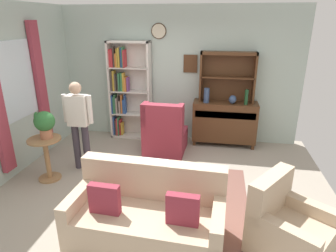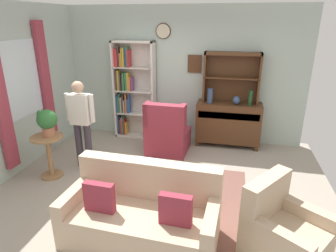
{
  "view_description": "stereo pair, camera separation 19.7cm",
  "coord_description": "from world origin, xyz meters",
  "px_view_note": "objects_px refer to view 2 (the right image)",
  "views": [
    {
      "loc": [
        0.84,
        -4.01,
        2.52
      ],
      "look_at": [
        0.1,
        0.2,
        0.95
      ],
      "focal_mm": 31.26,
      "sensor_mm": 36.0,
      "label": 1
    },
    {
      "loc": [
        1.04,
        -3.97,
        2.52
      ],
      "look_at": [
        0.1,
        0.2,
        0.95
      ],
      "focal_mm": 31.26,
      "sensor_mm": 36.0,
      "label": 2
    }
  ],
  "objects_px": {
    "bottle_wine": "(250,98)",
    "bookshelf": "(131,90)",
    "armchair_floral": "(283,233)",
    "wingback_chair": "(167,134)",
    "plant_stand": "(49,152)",
    "coffee_table": "(175,174)",
    "potted_plant_large": "(47,121)",
    "person_reading": "(81,119)",
    "book_stack": "(174,171)",
    "vase_tall": "(210,96)",
    "couch_floral": "(142,215)",
    "vase_round": "(236,100)",
    "sideboard_hutch": "(232,70)",
    "sideboard": "(228,122)"
  },
  "relations": [
    {
      "from": "sideboard_hutch",
      "to": "bottle_wine",
      "type": "bearing_deg",
      "value": -26.96
    },
    {
      "from": "wingback_chair",
      "to": "coffee_table",
      "type": "bearing_deg",
      "value": -72.98
    },
    {
      "from": "sideboard_hutch",
      "to": "book_stack",
      "type": "distance_m",
      "value": 2.63
    },
    {
      "from": "vase_tall",
      "to": "couch_floral",
      "type": "xyz_separation_m",
      "value": [
        -0.51,
        -2.98,
        -0.76
      ]
    },
    {
      "from": "book_stack",
      "to": "wingback_chair",
      "type": "bearing_deg",
      "value": 106.22
    },
    {
      "from": "armchair_floral",
      "to": "book_stack",
      "type": "bearing_deg",
      "value": 150.35
    },
    {
      "from": "sideboard_hutch",
      "to": "bottle_wine",
      "type": "relative_size",
      "value": 3.64
    },
    {
      "from": "potted_plant_large",
      "to": "person_reading",
      "type": "height_order",
      "value": "person_reading"
    },
    {
      "from": "sideboard_hutch",
      "to": "couch_floral",
      "type": "relative_size",
      "value": 0.6
    },
    {
      "from": "couch_floral",
      "to": "person_reading",
      "type": "height_order",
      "value": "person_reading"
    },
    {
      "from": "plant_stand",
      "to": "book_stack",
      "type": "bearing_deg",
      "value": -5.36
    },
    {
      "from": "plant_stand",
      "to": "coffee_table",
      "type": "xyz_separation_m",
      "value": [
        2.15,
        -0.11,
        -0.09
      ]
    },
    {
      "from": "vase_round",
      "to": "armchair_floral",
      "type": "xyz_separation_m",
      "value": [
        0.58,
        -2.91,
        -0.72
      ]
    },
    {
      "from": "bottle_wine",
      "to": "wingback_chair",
      "type": "distance_m",
      "value": 1.77
    },
    {
      "from": "vase_tall",
      "to": "plant_stand",
      "type": "height_order",
      "value": "vase_tall"
    },
    {
      "from": "person_reading",
      "to": "book_stack",
      "type": "xyz_separation_m",
      "value": [
        1.76,
        -0.66,
        -0.44
      ]
    },
    {
      "from": "coffee_table",
      "to": "bookshelf",
      "type": "bearing_deg",
      "value": 123.24
    },
    {
      "from": "bottle_wine",
      "to": "bookshelf",
      "type": "bearing_deg",
      "value": 176.09
    },
    {
      "from": "plant_stand",
      "to": "armchair_floral",
      "type": "bearing_deg",
      "value": -15.73
    },
    {
      "from": "wingback_chair",
      "to": "person_reading",
      "type": "relative_size",
      "value": 0.67
    },
    {
      "from": "couch_floral",
      "to": "potted_plant_large",
      "type": "distance_m",
      "value": 2.33
    },
    {
      "from": "bookshelf",
      "to": "person_reading",
      "type": "bearing_deg",
      "value": -101.96
    },
    {
      "from": "vase_tall",
      "to": "couch_floral",
      "type": "height_order",
      "value": "vase_tall"
    },
    {
      "from": "vase_tall",
      "to": "vase_round",
      "type": "height_order",
      "value": "vase_tall"
    },
    {
      "from": "vase_round",
      "to": "bottle_wine",
      "type": "relative_size",
      "value": 0.56
    },
    {
      "from": "armchair_floral",
      "to": "coffee_table",
      "type": "xyz_separation_m",
      "value": [
        -1.41,
        0.9,
        0.06
      ]
    },
    {
      "from": "sideboard_hutch",
      "to": "bookshelf",
      "type": "bearing_deg",
      "value": -179.29
    },
    {
      "from": "couch_floral",
      "to": "potted_plant_large",
      "type": "bearing_deg",
      "value": 149.97
    },
    {
      "from": "couch_floral",
      "to": "person_reading",
      "type": "distance_m",
      "value": 2.27
    },
    {
      "from": "couch_floral",
      "to": "plant_stand",
      "type": "height_order",
      "value": "couch_floral"
    },
    {
      "from": "wingback_chair",
      "to": "book_stack",
      "type": "xyz_separation_m",
      "value": [
        0.45,
        -1.56,
        0.08
      ]
    },
    {
      "from": "sideboard_hutch",
      "to": "person_reading",
      "type": "xyz_separation_m",
      "value": [
        -2.46,
        -1.63,
        -0.65
      ]
    },
    {
      "from": "vase_round",
      "to": "wingback_chair",
      "type": "bearing_deg",
      "value": -156.6
    },
    {
      "from": "potted_plant_large",
      "to": "couch_floral",
      "type": "bearing_deg",
      "value": -30.03
    },
    {
      "from": "person_reading",
      "to": "bookshelf",
      "type": "bearing_deg",
      "value": 78.04
    },
    {
      "from": "bottle_wine",
      "to": "couch_floral",
      "type": "distance_m",
      "value": 3.32
    },
    {
      "from": "sideboard_hutch",
      "to": "vase_round",
      "type": "distance_m",
      "value": 0.6
    },
    {
      "from": "bookshelf",
      "to": "sideboard_hutch",
      "type": "relative_size",
      "value": 1.91
    },
    {
      "from": "armchair_floral",
      "to": "book_stack",
      "type": "relative_size",
      "value": 5.01
    },
    {
      "from": "sideboard",
      "to": "couch_floral",
      "type": "distance_m",
      "value": 3.19
    },
    {
      "from": "wingback_chair",
      "to": "book_stack",
      "type": "bearing_deg",
      "value": -73.78
    },
    {
      "from": "person_reading",
      "to": "sideboard",
      "type": "bearing_deg",
      "value": 31.7
    },
    {
      "from": "book_stack",
      "to": "potted_plant_large",
      "type": "bearing_deg",
      "value": 173.68
    },
    {
      "from": "vase_tall",
      "to": "person_reading",
      "type": "height_order",
      "value": "person_reading"
    },
    {
      "from": "armchair_floral",
      "to": "wingback_chair",
      "type": "relative_size",
      "value": 1.02
    },
    {
      "from": "couch_floral",
      "to": "book_stack",
      "type": "bearing_deg",
      "value": 77.07
    },
    {
      "from": "person_reading",
      "to": "armchair_floral",
      "type": "bearing_deg",
      "value": -24.67
    },
    {
      "from": "couch_floral",
      "to": "plant_stand",
      "type": "distance_m",
      "value": 2.24
    },
    {
      "from": "vase_tall",
      "to": "armchair_floral",
      "type": "bearing_deg",
      "value": -69.24
    },
    {
      "from": "wingback_chair",
      "to": "coffee_table",
      "type": "xyz_separation_m",
      "value": [
        0.45,
        -1.46,
        -0.03
      ]
    }
  ]
}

